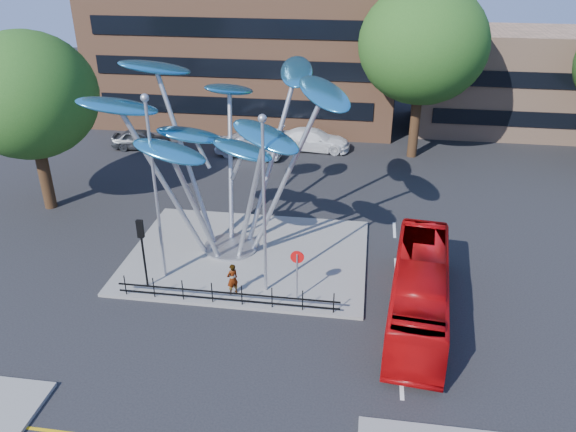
% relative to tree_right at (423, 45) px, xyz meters
% --- Properties ---
extents(ground, '(120.00, 120.00, 0.00)m').
position_rel_tree_right_xyz_m(ground, '(-8.00, -22.00, -8.04)').
color(ground, black).
rests_on(ground, ground).
extents(traffic_island, '(12.00, 9.00, 0.15)m').
position_rel_tree_right_xyz_m(traffic_island, '(-9.00, -16.00, -7.96)').
color(traffic_island, slate).
rests_on(traffic_island, ground).
extents(low_building_near, '(15.00, 8.00, 8.00)m').
position_rel_tree_right_xyz_m(low_building_near, '(8.00, 8.00, -4.04)').
color(low_building_near, tan).
rests_on(low_building_near, ground).
extents(tree_right, '(8.80, 8.80, 12.11)m').
position_rel_tree_right_xyz_m(tree_right, '(0.00, 0.00, 0.00)').
color(tree_right, black).
rests_on(tree_right, ground).
extents(tree_left, '(7.60, 7.60, 10.32)m').
position_rel_tree_right_xyz_m(tree_left, '(-22.00, -12.00, -1.24)').
color(tree_left, black).
rests_on(tree_left, ground).
extents(leaf_sculpture, '(12.72, 9.54, 9.51)m').
position_rel_tree_right_xyz_m(leaf_sculpture, '(-10.07, -15.32, -1.16)').
color(leaf_sculpture, '#9EA0A5').
rests_on(leaf_sculpture, traffic_island).
extents(street_lamp_left, '(0.36, 0.36, 8.80)m').
position_rel_tree_right_xyz_m(street_lamp_left, '(-12.50, -18.50, -2.68)').
color(street_lamp_left, '#9EA0A5').
rests_on(street_lamp_left, traffic_island).
extents(street_lamp_right, '(0.36, 0.36, 8.30)m').
position_rel_tree_right_xyz_m(street_lamp_right, '(-7.50, -19.00, -2.94)').
color(street_lamp_right, '#9EA0A5').
rests_on(street_lamp_right, traffic_island).
extents(traffic_light_island, '(0.28, 0.18, 3.42)m').
position_rel_tree_right_xyz_m(traffic_light_island, '(-13.00, -19.50, -5.42)').
color(traffic_light_island, black).
rests_on(traffic_light_island, traffic_island).
extents(no_entry_sign_island, '(0.60, 0.10, 2.45)m').
position_rel_tree_right_xyz_m(no_entry_sign_island, '(-6.00, -19.48, -6.22)').
color(no_entry_sign_island, '#9EA0A5').
rests_on(no_entry_sign_island, traffic_island).
extents(pedestrian_railing_front, '(10.00, 0.06, 1.00)m').
position_rel_tree_right_xyz_m(pedestrian_railing_front, '(-9.00, -20.30, -7.48)').
color(pedestrian_railing_front, black).
rests_on(pedestrian_railing_front, traffic_island).
extents(red_bus, '(3.15, 9.67, 2.64)m').
position_rel_tree_right_xyz_m(red_bus, '(-0.74, -19.82, -6.71)').
color(red_bus, '#B4080A').
rests_on(red_bus, ground).
extents(pedestrian, '(0.65, 0.65, 1.52)m').
position_rel_tree_right_xyz_m(pedestrian, '(-8.93, -19.50, -7.13)').
color(pedestrian, gray).
rests_on(pedestrian, traffic_island).
extents(parked_car_left, '(4.53, 2.16, 1.50)m').
position_rel_tree_right_xyz_m(parked_car_left, '(-20.42, -1.36, -7.29)').
color(parked_car_left, '#42464A').
rests_on(parked_car_left, ground).
extents(parked_car_mid, '(5.07, 2.39, 1.61)m').
position_rel_tree_right_xyz_m(parked_car_mid, '(-11.86, -1.96, -7.23)').
color(parked_car_mid, '#A6A9AE').
rests_on(parked_car_mid, ground).
extents(parked_car_right, '(5.60, 2.46, 1.60)m').
position_rel_tree_right_xyz_m(parked_car_right, '(-7.36, 0.28, -7.24)').
color(parked_car_right, white).
rests_on(parked_car_right, ground).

